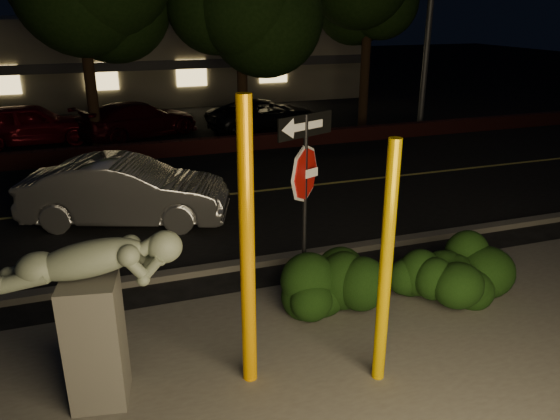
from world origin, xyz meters
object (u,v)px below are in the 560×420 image
object	(u,v)px
silver_sedan	(126,191)
parked_car_red	(31,124)
yellow_pole_right	(386,268)
signpost	(305,174)
parked_car_dark	(265,116)
yellow_pole_left	(247,250)
sculpture	(94,303)
parked_car_darkred	(138,120)

from	to	relation	value
silver_sedan	parked_car_red	xyz separation A→B (m)	(-2.54, 8.55, -0.01)
yellow_pole_right	parked_car_red	xyz separation A→B (m)	(-5.16, 15.19, -0.87)
signpost	parked_car_dark	distance (m)	13.06
yellow_pole_left	parked_car_dark	world-z (taller)	yellow_pole_left
sculpture	silver_sedan	distance (m)	6.00
yellow_pole_left	signpost	bearing A→B (deg)	48.93
silver_sedan	parked_car_dark	bearing A→B (deg)	-16.59
silver_sedan	parked_car_darkred	bearing A→B (deg)	12.10
yellow_pole_left	yellow_pole_right	bearing A→B (deg)	-18.16
yellow_pole_left	silver_sedan	world-z (taller)	yellow_pole_left
yellow_pole_left	signpost	size ratio (longest dim) A/B	1.19
signpost	parked_car_dark	xyz separation A→B (m)	(3.32, 12.53, -1.58)
signpost	yellow_pole_left	bearing A→B (deg)	-153.74
yellow_pole_left	parked_car_red	world-z (taller)	yellow_pole_left
parked_car_darkred	parked_car_dark	world-z (taller)	parked_car_darkred
yellow_pole_left	yellow_pole_right	xyz separation A→B (m)	(1.57, -0.52, -0.24)
silver_sedan	parked_car_red	world-z (taller)	silver_sedan
signpost	parked_car_dark	bearing A→B (deg)	52.50
yellow_pole_right	signpost	size ratio (longest dim) A/B	1.03
yellow_pole_left	sculpture	bearing A→B (deg)	173.42
yellow_pole_left	parked_car_darkred	size ratio (longest dim) A/B	0.82
yellow_pole_right	silver_sedan	size ratio (longest dim) A/B	0.72
silver_sedan	parked_car_red	distance (m)	8.91
yellow_pole_right	parked_car_dark	bearing A→B (deg)	78.10
signpost	silver_sedan	size ratio (longest dim) A/B	0.70
yellow_pole_left	parked_car_red	xyz separation A→B (m)	(-3.59, 14.68, -1.11)
silver_sedan	parked_car_dark	size ratio (longest dim) A/B	1.00
yellow_pole_left	yellow_pole_right	world-z (taller)	yellow_pole_left
parked_car_darkred	yellow_pole_right	bearing A→B (deg)	161.15
parked_car_dark	signpost	bearing A→B (deg)	157.48
parked_car_red	yellow_pole_right	bearing A→B (deg)	-163.20
parked_car_red	signpost	bearing A→B (deg)	-161.49
yellow_pole_right	parked_car_darkred	size ratio (longest dim) A/B	0.71
sculpture	parked_car_darkred	distance (m)	14.55
yellow_pole_left	silver_sedan	xyz separation A→B (m)	(-1.05, 6.13, -1.10)
sculpture	silver_sedan	size ratio (longest dim) A/B	0.49
signpost	sculpture	bearing A→B (deg)	-179.70
yellow_pole_left	yellow_pole_right	distance (m)	1.67
sculpture	parked_car_red	xyz separation A→B (m)	(-1.81, 14.47, -0.62)
signpost	parked_car_red	size ratio (longest dim) A/B	0.73
silver_sedan	parked_car_dark	world-z (taller)	silver_sedan
yellow_pole_right	sculpture	size ratio (longest dim) A/B	1.46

